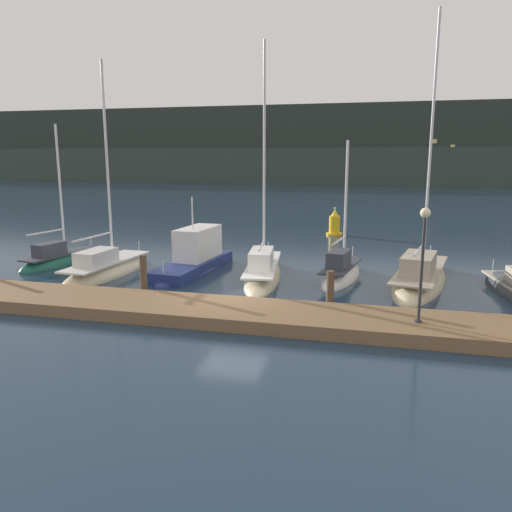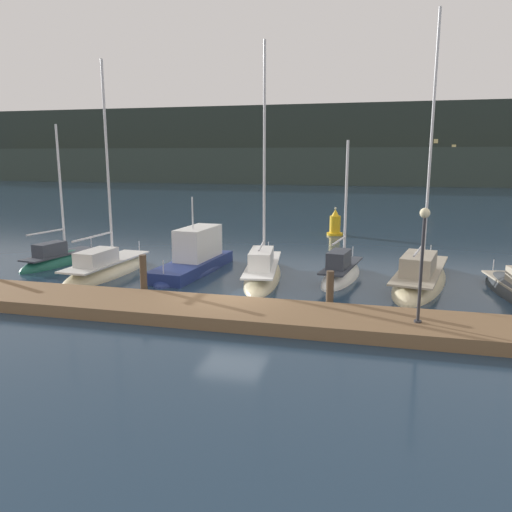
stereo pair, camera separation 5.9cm
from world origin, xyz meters
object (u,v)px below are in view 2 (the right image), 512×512
motorboat_berth_3 (194,264)px  sailboat_berth_4 (263,274)px  dock_lamppost (423,246)px  sailboat_berth_5 (341,276)px  channel_buoy (335,225)px  sailboat_berth_2 (107,272)px  sailboat_berth_1 (60,262)px  sailboat_berth_6 (420,281)px

motorboat_berth_3 → sailboat_berth_4: size_ratio=0.62×
dock_lamppost → sailboat_berth_4: bearing=136.5°
sailboat_berth_5 → channel_buoy: sailboat_berth_5 is taller
sailboat_berth_2 → channel_buoy: sailboat_berth_2 is taller
sailboat_berth_2 → sailboat_berth_5: sailboat_berth_2 is taller
sailboat_berth_1 → sailboat_berth_5: 14.85m
sailboat_berth_4 → channel_buoy: (2.10, 14.02, 0.55)m
sailboat_berth_2 → channel_buoy: 17.98m
sailboat_berth_1 → sailboat_berth_2: sailboat_berth_2 is taller
sailboat_berth_5 → dock_lamppost: 8.07m
sailboat_berth_2 → sailboat_berth_1: bearing=157.3°
sailboat_berth_4 → sailboat_berth_5: (3.60, 0.73, -0.06)m
sailboat_berth_5 → dock_lamppost: sailboat_berth_5 is taller
sailboat_berth_4 → sailboat_berth_5: bearing=11.4°
sailboat_berth_5 → sailboat_berth_6: (3.53, -0.03, 0.01)m
dock_lamppost → sailboat_berth_6: bearing=85.4°
sailboat_berth_5 → dock_lamppost: (2.97, -6.96, 2.78)m
sailboat_berth_1 → channel_buoy: (13.34, 13.61, 0.62)m
sailboat_berth_2 → channel_buoy: (9.63, 15.17, 0.62)m
sailboat_berth_6 → dock_lamppost: bearing=-94.6°
sailboat_berth_2 → motorboat_berth_3: sailboat_berth_2 is taller
sailboat_berth_6 → channel_buoy: 14.26m
sailboat_berth_4 → sailboat_berth_1: bearing=177.9°
sailboat_berth_5 → dock_lamppost: bearing=-66.9°
sailboat_berth_4 → channel_buoy: size_ratio=5.59×
sailboat_berth_2 → sailboat_berth_4: size_ratio=0.95×
dock_lamppost → sailboat_berth_2: bearing=160.2°
sailboat_berth_1 → dock_lamppost: bearing=-20.4°
sailboat_berth_1 → dock_lamppost: (17.82, -6.64, 2.79)m
motorboat_berth_3 → sailboat_berth_4: bearing=-9.5°
sailboat_berth_5 → dock_lamppost: size_ratio=1.93×
sailboat_berth_2 → channel_buoy: bearing=57.6°
sailboat_berth_2 → motorboat_berth_3: (3.85, 1.77, 0.24)m
sailboat_berth_1 → motorboat_berth_3: bearing=1.6°
sailboat_berth_1 → sailboat_berth_4: (11.24, -0.41, 0.07)m
sailboat_berth_1 → sailboat_berth_6: sailboat_berth_6 is taller
sailboat_berth_4 → channel_buoy: sailboat_berth_4 is taller
sailboat_berth_2 → dock_lamppost: sailboat_berth_2 is taller
sailboat_berth_6 → sailboat_berth_4: bearing=-174.4°
motorboat_berth_3 → channel_buoy: 14.60m
sailboat_berth_2 → sailboat_berth_6: bearing=7.2°
sailboat_berth_5 → sailboat_berth_4: bearing=-168.6°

